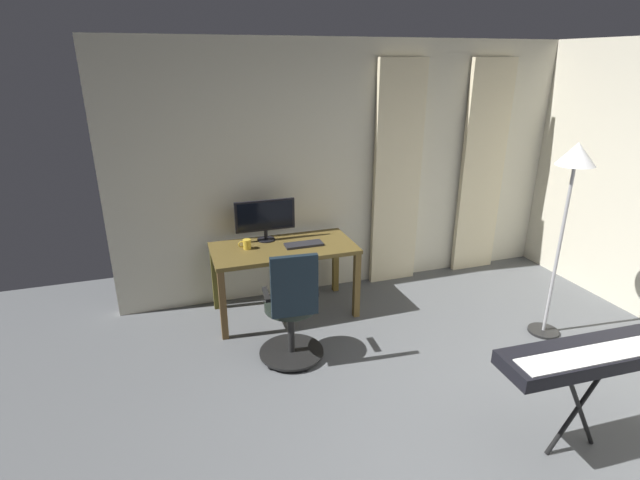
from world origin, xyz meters
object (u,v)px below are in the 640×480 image
desk (284,255)px  mug_tea (246,244)px  piano_keyboard (591,357)px  computer_keyboard (304,244)px  floor_lamp (573,177)px  office_chair (292,313)px  computer_monitor (265,217)px

desk → mug_tea: mug_tea is taller
mug_tea → piano_keyboard: size_ratio=0.10×
computer_keyboard → piano_keyboard: 2.61m
floor_lamp → piano_keyboard: bearing=54.2°
office_chair → floor_lamp: (-2.38, 0.31, 1.04)m
office_chair → mug_tea: size_ratio=8.38×
mug_tea → floor_lamp: size_ratio=0.07×
computer_monitor → piano_keyboard: bearing=119.2°
office_chair → mug_tea: office_chair is taller
computer_keyboard → office_chair: bearing=66.8°
office_chair → computer_keyboard: 0.91m
desk → floor_lamp: floor_lamp is taller
computer_monitor → piano_keyboard: 3.01m
computer_monitor → computer_keyboard: computer_monitor is taller
mug_tea → piano_keyboard: (-1.69, 2.44, -0.05)m
desk → office_chair: office_chair is taller
office_chair → mug_tea: 0.96m
computer_keyboard → piano_keyboard: size_ratio=0.31×
computer_monitor → mug_tea: 0.35m
piano_keyboard → mug_tea: bearing=-52.7°
desk → computer_keyboard: bearing=167.5°
desk → office_chair: bearing=80.0°
desk → computer_monitor: size_ratio=2.31×
desk → mug_tea: bearing=-7.7°
desk → floor_lamp: bearing=152.7°
computer_keyboard → floor_lamp: floor_lamp is taller
desk → mug_tea: (0.35, -0.05, 0.14)m
desk → piano_keyboard: 2.74m
office_chair → computer_keyboard: bearing=71.1°
office_chair → floor_lamp: size_ratio=0.57×
mug_tea → computer_monitor: bearing=-142.1°
office_chair → computer_monitor: computer_monitor is taller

